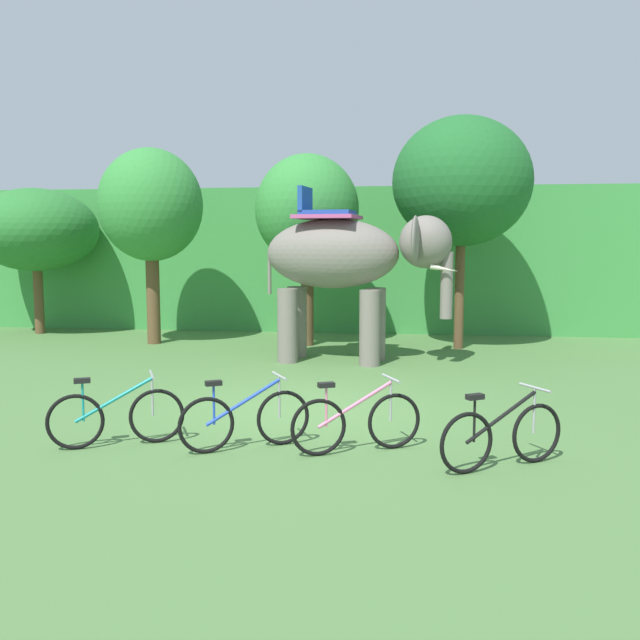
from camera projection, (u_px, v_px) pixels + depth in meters
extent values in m
plane|color=#4C753D|center=(298.00, 410.00, 10.86)|extent=(80.00, 80.00, 0.00)
cube|color=#3D8E42|center=(360.00, 258.00, 22.73)|extent=(36.00, 6.00, 4.15)
cylinder|color=brown|center=(39.00, 300.00, 19.83)|extent=(0.27, 0.27, 1.89)
ellipsoid|color=#28702D|center=(36.00, 230.00, 19.61)|extent=(3.44, 3.44, 2.32)
cylinder|color=brown|center=(153.00, 300.00, 17.85)|extent=(0.34, 0.34, 2.26)
ellipsoid|color=#338438|center=(151.00, 205.00, 17.58)|extent=(2.61, 2.61, 2.83)
cylinder|color=brown|center=(307.00, 303.00, 17.55)|extent=(0.32, 0.32, 2.16)
ellipsoid|color=#338438|center=(307.00, 210.00, 17.30)|extent=(2.58, 2.58, 2.74)
cylinder|color=brown|center=(459.00, 295.00, 17.00)|extent=(0.23, 0.23, 2.65)
ellipsoid|color=#1E6028|center=(462.00, 181.00, 16.70)|extent=(3.32, 3.32, 3.09)
ellipsoid|color=slate|center=(332.00, 254.00, 15.06)|extent=(3.03, 1.70, 1.50)
cylinder|color=slate|center=(376.00, 324.00, 15.39)|extent=(0.44, 0.44, 1.60)
cylinder|color=slate|center=(370.00, 328.00, 14.65)|extent=(0.44, 0.44, 1.60)
cylinder|color=slate|center=(297.00, 322.00, 15.82)|extent=(0.44, 0.44, 1.60)
cylinder|color=slate|center=(287.00, 326.00, 15.07)|extent=(0.44, 0.44, 1.60)
ellipsoid|color=slate|center=(426.00, 242.00, 14.56)|extent=(1.20, 1.11, 1.10)
ellipsoid|color=slate|center=(421.00, 240.00, 15.19)|extent=(0.25, 0.85, 0.96)
ellipsoid|color=slate|center=(415.00, 239.00, 13.99)|extent=(0.25, 0.85, 0.96)
cylinder|color=slate|center=(447.00, 285.00, 14.55)|extent=(0.26, 0.26, 1.40)
cone|color=beige|center=(445.00, 268.00, 14.74)|extent=(0.57, 0.18, 0.21)
cone|color=beige|center=(444.00, 269.00, 14.32)|extent=(0.57, 0.18, 0.21)
cube|color=#BF4C8C|center=(328.00, 217.00, 15.00)|extent=(1.43, 1.46, 0.08)
cube|color=#1E4799|center=(328.00, 213.00, 14.99)|extent=(1.19, 1.01, 0.10)
cube|color=#1E4799|center=(305.00, 200.00, 15.07)|extent=(0.19, 0.91, 0.56)
cylinder|color=slate|center=(270.00, 274.00, 15.45)|extent=(0.08, 0.08, 0.90)
torus|color=black|center=(75.00, 422.00, 8.75)|extent=(0.66, 0.35, 0.71)
torus|color=black|center=(157.00, 416.00, 9.05)|extent=(0.66, 0.35, 0.71)
cylinder|color=teal|center=(114.00, 400.00, 8.86)|extent=(0.90, 0.46, 0.54)
cylinder|color=teal|center=(83.00, 401.00, 8.75)|extent=(0.03, 0.03, 0.52)
cube|color=black|center=(82.00, 381.00, 8.72)|extent=(0.22, 0.18, 0.06)
cylinder|color=#9E9EA3|center=(152.00, 395.00, 9.00)|extent=(0.03, 0.03, 0.55)
cylinder|color=#9E9EA3|center=(152.00, 374.00, 8.97)|extent=(0.25, 0.48, 0.03)
torus|color=black|center=(206.00, 425.00, 8.59)|extent=(0.64, 0.39, 0.71)
torus|color=black|center=(283.00, 418.00, 8.96)|extent=(0.64, 0.39, 0.71)
cylinder|color=blue|center=(243.00, 402.00, 8.73)|extent=(0.87, 0.52, 0.54)
cylinder|color=blue|center=(214.00, 404.00, 8.59)|extent=(0.03, 0.03, 0.52)
cube|color=black|center=(214.00, 383.00, 8.57)|extent=(0.22, 0.19, 0.06)
cylinder|color=#9E9EA3|center=(279.00, 397.00, 8.91)|extent=(0.03, 0.03, 0.55)
cylinder|color=#9E9EA3|center=(279.00, 376.00, 8.88)|extent=(0.29, 0.47, 0.03)
torus|color=black|center=(318.00, 427.00, 8.49)|extent=(0.66, 0.35, 0.71)
torus|color=black|center=(394.00, 421.00, 8.79)|extent=(0.66, 0.35, 0.71)
cylinder|color=pink|center=(355.00, 404.00, 8.60)|extent=(0.90, 0.45, 0.54)
cylinder|color=pink|center=(326.00, 406.00, 8.49)|extent=(0.03, 0.03, 0.52)
cube|color=black|center=(326.00, 385.00, 8.46)|extent=(0.22, 0.18, 0.06)
cylinder|color=#9E9EA3|center=(391.00, 399.00, 8.74)|extent=(0.03, 0.03, 0.55)
cylinder|color=#9E9EA3|center=(391.00, 378.00, 8.71)|extent=(0.25, 0.48, 0.03)
torus|color=black|center=(467.00, 443.00, 7.83)|extent=(0.63, 0.42, 0.71)
torus|color=black|center=(537.00, 433.00, 8.23)|extent=(0.63, 0.42, 0.71)
cylinder|color=black|center=(501.00, 417.00, 7.99)|extent=(0.85, 0.55, 0.54)
cylinder|color=black|center=(474.00, 419.00, 7.84)|extent=(0.03, 0.03, 0.52)
cube|color=black|center=(475.00, 397.00, 7.81)|extent=(0.22, 0.19, 0.06)
cylinder|color=#9E9EA3|center=(534.00, 410.00, 8.18)|extent=(0.03, 0.03, 0.55)
cylinder|color=#9E9EA3|center=(535.00, 388.00, 8.15)|extent=(0.30, 0.46, 0.03)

